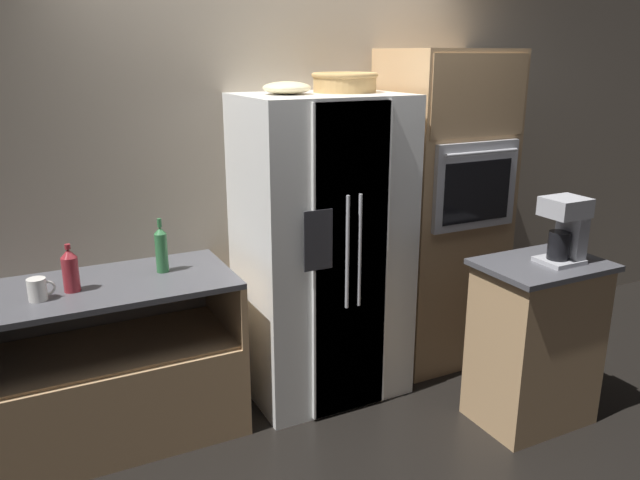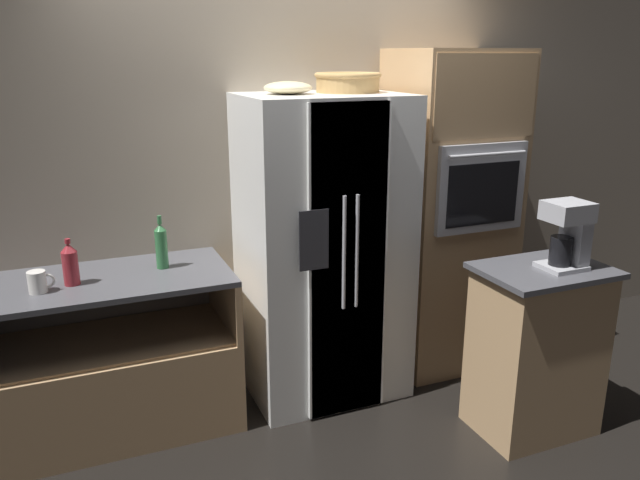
{
  "view_description": "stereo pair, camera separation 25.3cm",
  "coord_description": "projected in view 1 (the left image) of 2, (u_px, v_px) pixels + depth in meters",
  "views": [
    {
      "loc": [
        -1.48,
        -3.12,
        2.01
      ],
      "look_at": [
        0.06,
        -0.07,
        0.99
      ],
      "focal_mm": 35.0,
      "sensor_mm": 36.0,
      "label": 1
    },
    {
      "loc": [
        -1.25,
        -3.23,
        2.01
      ],
      "look_at": [
        0.06,
        -0.07,
        0.99
      ],
      "focal_mm": 35.0,
      "sensor_mm": 36.0,
      "label": 2
    }
  ],
  "objects": [
    {
      "name": "ground_plane",
      "position": [
        306.0,
        390.0,
        3.89
      ],
      "size": [
        20.0,
        20.0,
        0.0
      ],
      "primitive_type": "plane",
      "color": "black"
    },
    {
      "name": "wall_back",
      "position": [
        277.0,
        158.0,
        3.83
      ],
      "size": [
        12.0,
        0.06,
        2.8
      ],
      "color": "tan",
      "rests_on": "ground_plane"
    },
    {
      "name": "counter_left",
      "position": [
        84.0,
        389.0,
        3.28
      ],
      "size": [
        1.57,
        0.66,
        0.89
      ],
      "color": "tan",
      "rests_on": "ground_plane"
    },
    {
      "name": "refrigerator",
      "position": [
        322.0,
        249.0,
        3.69
      ],
      "size": [
        0.92,
        0.74,
        1.8
      ],
      "color": "white",
      "rests_on": "ground_plane"
    },
    {
      "name": "wall_oven",
      "position": [
        441.0,
        211.0,
        4.08
      ],
      "size": [
        0.73,
        0.67,
        2.04
      ],
      "color": "tan",
      "rests_on": "ground_plane"
    },
    {
      "name": "island_counter",
      "position": [
        535.0,
        342.0,
        3.47
      ],
      "size": [
        0.68,
        0.48,
        0.94
      ],
      "color": "tan",
      "rests_on": "ground_plane"
    },
    {
      "name": "wicker_basket",
      "position": [
        345.0,
        82.0,
        3.55
      ],
      "size": [
        0.38,
        0.38,
        0.11
      ],
      "color": "tan",
      "rests_on": "refrigerator"
    },
    {
      "name": "fruit_bowl",
      "position": [
        287.0,
        88.0,
        3.38
      ],
      "size": [
        0.26,
        0.26,
        0.07
      ],
      "color": "beige",
      "rests_on": "refrigerator"
    },
    {
      "name": "bottle_tall",
      "position": [
        161.0,
        249.0,
        3.33
      ],
      "size": [
        0.07,
        0.07,
        0.3
      ],
      "color": "#33723F",
      "rests_on": "counter_left"
    },
    {
      "name": "bottle_short",
      "position": [
        70.0,
        270.0,
        3.06
      ],
      "size": [
        0.08,
        0.08,
        0.24
      ],
      "color": "maroon",
      "rests_on": "counter_left"
    },
    {
      "name": "mug",
      "position": [
        38.0,
        289.0,
        2.96
      ],
      "size": [
        0.13,
        0.09,
        0.11
      ],
      "color": "silver",
      "rests_on": "counter_left"
    },
    {
      "name": "coffee_maker",
      "position": [
        566.0,
        227.0,
        3.28
      ],
      "size": [
        0.22,
        0.19,
        0.36
      ],
      "color": "#B2B2B7",
      "rests_on": "island_counter"
    }
  ]
}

